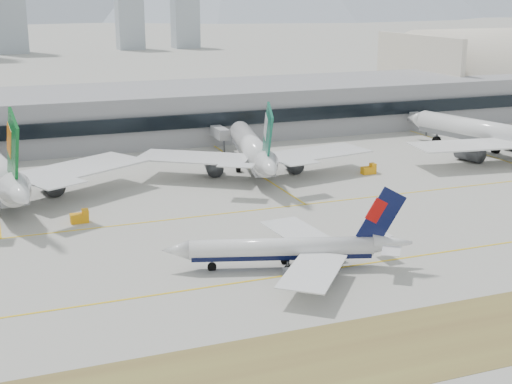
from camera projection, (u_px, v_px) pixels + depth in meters
name	position (u px, v px, depth m)	size (l,w,h in m)	color
ground	(302.00, 261.00, 119.91)	(3000.00, 3000.00, 0.00)	#9F9D94
taxiing_airliner	(291.00, 249.00, 115.85)	(40.17, 34.17, 13.83)	white
widebody_cathay	(253.00, 150.00, 177.71)	(58.33, 57.93, 21.22)	white
widebody_china_air	(492.00, 134.00, 195.97)	(60.47, 60.36, 22.26)	white
terminal	(149.00, 113.00, 221.18)	(280.00, 43.10, 15.00)	gray
hangar	(507.00, 101.00, 294.39)	(91.00, 60.00, 60.00)	silver
gse_b	(80.00, 217.00, 139.75)	(3.55, 2.00, 2.60)	orange
gse_c	(369.00, 170.00, 177.30)	(3.55, 2.00, 2.60)	orange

